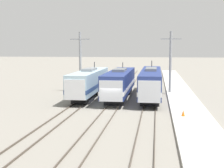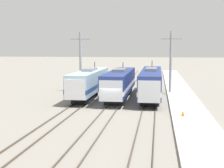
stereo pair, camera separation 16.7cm
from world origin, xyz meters
The scene contains 11 objects.
ground_plane centered at (0.00, 0.00, 0.00)m, with size 400.00×400.00×0.00m, color gray.
rail_pair_far_left centered at (-4.37, 0.00, 0.07)m, with size 1.51×120.00×0.15m.
rail_pair_center centered at (0.00, 0.00, 0.07)m, with size 1.51×120.00×0.15m.
rail_pair_far_right centered at (4.37, 0.00, 0.07)m, with size 1.51×120.00×0.15m.
locomotive_far_left centered at (-4.37, 7.39, 2.15)m, with size 2.80×16.55×4.93m.
locomotive_center centered at (0.00, 7.48, 2.15)m, with size 3.00×17.45×4.87m.
locomotive_far_right centered at (4.37, 8.48, 2.19)m, with size 2.81×20.01×5.11m.
catenary_tower_left centered at (-6.96, 12.98, 4.99)m, with size 3.15×0.39×9.59m.
catenary_tower_right centered at (7.23, 12.98, 4.99)m, with size 3.15×0.39×9.59m.
platform centered at (8.76, 0.00, 0.15)m, with size 4.00×120.00×0.29m.
traffic_cone centered at (7.86, -4.27, 0.60)m, with size 0.35×0.35×0.61m.
Camera 1 is at (5.15, -35.61, 7.10)m, focal length 50.00 mm.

